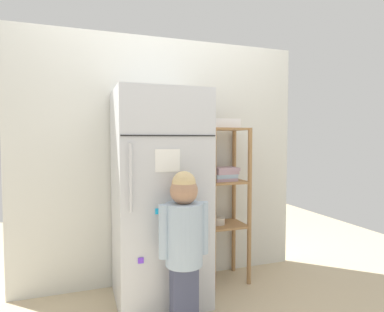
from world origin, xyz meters
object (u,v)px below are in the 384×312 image
Objects in this scene: refrigerator at (160,196)px; pantry_shelf_unit at (224,190)px; fruit_bin at (224,124)px; child_standing at (184,234)px.

pantry_shelf_unit is at bearing 13.05° from refrigerator.
fruit_bin is at bearing 81.54° from pantry_shelf_unit.
child_standing is 0.82m from pantry_shelf_unit.
refrigerator is at bearing 97.03° from child_standing.
fruit_bin is (0.00, 0.03, 0.57)m from pantry_shelf_unit.
fruit_bin reaches higher than pantry_shelf_unit.
fruit_bin is (0.61, 0.17, 0.57)m from refrigerator.
refrigerator is 6.59× the size of fruit_bin.
child_standing is 1.10m from fruit_bin.
refrigerator is 1.55× the size of child_standing.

